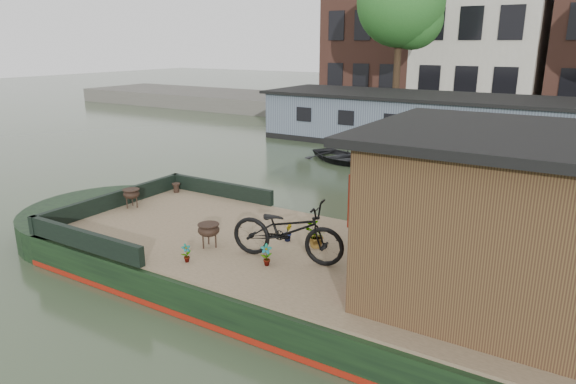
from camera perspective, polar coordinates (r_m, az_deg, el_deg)
The scene contains 18 objects.
ground at distance 8.89m, azimuth 7.85°, elevation -11.94°, with size 120.00×120.00×0.00m, color #2E3B26.
houseboat_hull at distance 9.31m, azimuth 0.33°, elevation -8.52°, with size 14.01×4.02×0.60m.
houseboat_deck at distance 8.61m, azimuth 8.01°, elevation -8.27°, with size 11.80×3.80×0.05m, color #806A4F.
bow_bulwark at distance 11.38m, azimuth -15.93°, elevation -1.50°, with size 3.00×4.00×0.35m.
cabin at distance 7.62m, azimuth 23.58°, elevation -2.70°, with size 4.00×3.50×2.42m.
bicycle at distance 8.56m, azimuth -0.09°, elevation -4.30°, with size 0.69×1.98×1.04m, color black.
potted_plant_a at distance 8.47m, azimuth -2.42°, elevation -7.01°, with size 0.19×0.13×0.37m, color #98432B.
potted_plant_b at distance 9.49m, azimuth -0.03°, elevation -4.46°, with size 0.19×0.15×0.34m, color brown.
potted_plant_c at distance 9.18m, azimuth 3.02°, elevation -4.85°, with size 0.40×0.35×0.45m, color #AA3E31.
potted_plant_e at distance 8.76m, azimuth -11.23°, elevation -6.67°, with size 0.17×0.11×0.32m, color #A76030.
brazier_front at distance 9.29m, azimuth -8.78°, elevation -4.78°, with size 0.41×0.41×0.44m, color black, non-canonical shape.
brazier_rear at distance 11.88m, azimuth -16.97°, elevation -0.67°, with size 0.39×0.39×0.42m, color black, non-canonical shape.
bollard_port at distance 12.82m, azimuth -12.32°, elevation 0.46°, with size 0.20×0.20×0.23m, color black.
bollard_stbd at distance 10.06m, azimuth -21.23°, elevation -4.84°, with size 0.17×0.17×0.19m, color black.
dinghy at distance 18.88m, azimuth 5.74°, elevation 4.32°, with size 1.98×2.77×0.57m, color black.
far_houseboat at distance 21.67m, azimuth 23.40°, elevation 6.45°, with size 20.40×4.40×2.11m.
quay at distance 28.13m, azimuth 25.40°, elevation 7.12°, with size 60.00×6.00×0.90m, color #47443F.
tree_left at distance 27.98m, azimuth 12.73°, elevation 19.44°, with size 4.40×4.40×7.40m.
Camera 1 is at (3.07, -7.21, 4.18)m, focal length 32.00 mm.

